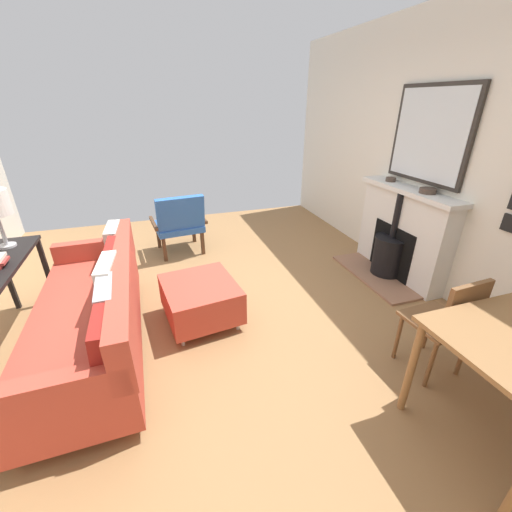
{
  "coord_description": "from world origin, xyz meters",
  "views": [
    {
      "loc": [
        0.39,
        2.75,
        1.92
      ],
      "look_at": [
        -0.44,
        0.2,
        0.63
      ],
      "focal_mm": 22.68,
      "sensor_mm": 36.0,
      "label": 1
    }
  ],
  "objects_px": {
    "mantel_bowl_far": "(428,190)",
    "mantel_bowl_near": "(391,179)",
    "sofa": "(96,312)",
    "ottoman": "(201,298)",
    "fireplace": "(399,238)",
    "armchair_accent": "(179,222)",
    "dining_chair_near_fireplace": "(448,320)"
  },
  "relations": [
    {
      "from": "sofa",
      "to": "ottoman",
      "type": "xyz_separation_m",
      "value": [
        -0.87,
        -0.11,
        -0.12
      ]
    },
    {
      "from": "sofa",
      "to": "ottoman",
      "type": "distance_m",
      "value": 0.88
    },
    {
      "from": "mantel_bowl_far",
      "to": "dining_chair_near_fireplace",
      "type": "height_order",
      "value": "mantel_bowl_far"
    },
    {
      "from": "mantel_bowl_near",
      "to": "armchair_accent",
      "type": "relative_size",
      "value": 0.14
    },
    {
      "from": "mantel_bowl_far",
      "to": "dining_chair_near_fireplace",
      "type": "xyz_separation_m",
      "value": [
        0.81,
        1.21,
        -0.58
      ]
    },
    {
      "from": "fireplace",
      "to": "mantel_bowl_near",
      "type": "distance_m",
      "value": 0.71
    },
    {
      "from": "fireplace",
      "to": "ottoman",
      "type": "bearing_deg",
      "value": 5.05
    },
    {
      "from": "fireplace",
      "to": "ottoman",
      "type": "relative_size",
      "value": 1.73
    },
    {
      "from": "sofa",
      "to": "dining_chair_near_fireplace",
      "type": "height_order",
      "value": "dining_chair_near_fireplace"
    },
    {
      "from": "mantel_bowl_far",
      "to": "ottoman",
      "type": "relative_size",
      "value": 0.21
    },
    {
      "from": "sofa",
      "to": "armchair_accent",
      "type": "bearing_deg",
      "value": -116.84
    },
    {
      "from": "mantel_bowl_far",
      "to": "armchair_accent",
      "type": "relative_size",
      "value": 0.19
    },
    {
      "from": "mantel_bowl_far",
      "to": "ottoman",
      "type": "height_order",
      "value": "mantel_bowl_far"
    },
    {
      "from": "mantel_bowl_far",
      "to": "mantel_bowl_near",
      "type": "bearing_deg",
      "value": -90.0
    },
    {
      "from": "fireplace",
      "to": "armchair_accent",
      "type": "distance_m",
      "value": 2.74
    },
    {
      "from": "fireplace",
      "to": "armchair_accent",
      "type": "bearing_deg",
      "value": -30.06
    },
    {
      "from": "mantel_bowl_near",
      "to": "mantel_bowl_far",
      "type": "xyz_separation_m",
      "value": [
        0.0,
        0.57,
        0.0
      ]
    },
    {
      "from": "armchair_accent",
      "to": "sofa",
      "type": "bearing_deg",
      "value": 63.16
    },
    {
      "from": "armchair_accent",
      "to": "fireplace",
      "type": "bearing_deg",
      "value": 149.94
    },
    {
      "from": "mantel_bowl_near",
      "to": "armchair_accent",
      "type": "bearing_deg",
      "value": -23.18
    },
    {
      "from": "fireplace",
      "to": "dining_chair_near_fireplace",
      "type": "bearing_deg",
      "value": 61.62
    },
    {
      "from": "fireplace",
      "to": "ottoman",
      "type": "height_order",
      "value": "fireplace"
    },
    {
      "from": "mantel_bowl_near",
      "to": "ottoman",
      "type": "distance_m",
      "value": 2.6
    },
    {
      "from": "fireplace",
      "to": "dining_chair_near_fireplace",
      "type": "distance_m",
      "value": 1.63
    },
    {
      "from": "fireplace",
      "to": "dining_chair_near_fireplace",
      "type": "relative_size",
      "value": 1.57
    },
    {
      "from": "mantel_bowl_far",
      "to": "sofa",
      "type": "xyz_separation_m",
      "value": [
        3.26,
        0.09,
        -0.72
      ]
    },
    {
      "from": "sofa",
      "to": "ottoman",
      "type": "relative_size",
      "value": 2.67
    },
    {
      "from": "mantel_bowl_near",
      "to": "fireplace",
      "type": "bearing_deg",
      "value": 84.96
    },
    {
      "from": "sofa",
      "to": "mantel_bowl_near",
      "type": "bearing_deg",
      "value": -168.5
    },
    {
      "from": "mantel_bowl_far",
      "to": "ottoman",
      "type": "distance_m",
      "value": 2.54
    },
    {
      "from": "dining_chair_near_fireplace",
      "to": "ottoman",
      "type": "bearing_deg",
      "value": -37.63
    },
    {
      "from": "fireplace",
      "to": "sofa",
      "type": "xyz_separation_m",
      "value": [
        3.23,
        0.32,
        -0.1
      ]
    }
  ]
}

